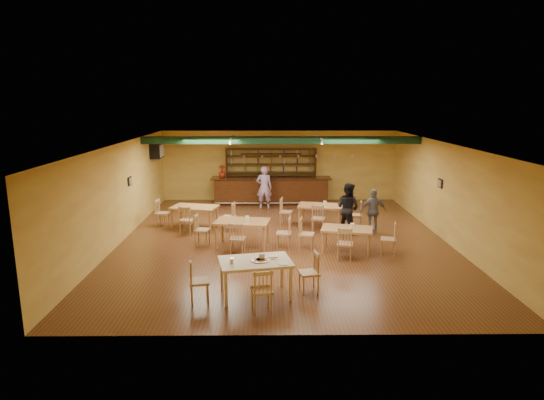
{
  "coord_description": "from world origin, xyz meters",
  "views": [
    {
      "loc": [
        -0.5,
        -13.91,
        4.28
      ],
      "look_at": [
        -0.35,
        0.6,
        1.15
      ],
      "focal_mm": 30.7,
      "sensor_mm": 36.0,
      "label": 1
    }
  ],
  "objects_px": {
    "bar_counter": "(271,191)",
    "patron_right_a": "(348,208)",
    "dining_table_c": "(242,233)",
    "patron_bar": "(264,187)",
    "near_table": "(255,278)",
    "dining_table_d": "(347,240)",
    "dining_table_b": "(320,216)",
    "dining_table_a": "(195,217)"
  },
  "relations": [
    {
      "from": "bar_counter",
      "to": "patron_bar",
      "type": "distance_m",
      "value": 0.92
    },
    {
      "from": "bar_counter",
      "to": "dining_table_a",
      "type": "height_order",
      "value": "bar_counter"
    },
    {
      "from": "patron_bar",
      "to": "patron_right_a",
      "type": "bearing_deg",
      "value": 128.99
    },
    {
      "from": "bar_counter",
      "to": "patron_right_a",
      "type": "distance_m",
      "value": 5.0
    },
    {
      "from": "dining_table_b",
      "to": "patron_right_a",
      "type": "distance_m",
      "value": 1.22
    },
    {
      "from": "dining_table_b",
      "to": "dining_table_c",
      "type": "xyz_separation_m",
      "value": [
        -2.57,
        -2.22,
        0.02
      ]
    },
    {
      "from": "bar_counter",
      "to": "patron_bar",
      "type": "relative_size",
      "value": 2.88
    },
    {
      "from": "dining_table_a",
      "to": "dining_table_b",
      "type": "distance_m",
      "value": 4.3
    },
    {
      "from": "dining_table_a",
      "to": "patron_right_a",
      "type": "height_order",
      "value": "patron_right_a"
    },
    {
      "from": "near_table",
      "to": "patron_bar",
      "type": "bearing_deg",
      "value": 77.75
    },
    {
      "from": "bar_counter",
      "to": "patron_right_a",
      "type": "xyz_separation_m",
      "value": [
        2.47,
        -4.34,
        0.27
      ]
    },
    {
      "from": "dining_table_c",
      "to": "patron_bar",
      "type": "distance_m",
      "value": 5.0
    },
    {
      "from": "dining_table_d",
      "to": "bar_counter",
      "type": "bearing_deg",
      "value": 121.74
    },
    {
      "from": "bar_counter",
      "to": "dining_table_a",
      "type": "distance_m",
      "value": 4.55
    },
    {
      "from": "dining_table_d",
      "to": "patron_bar",
      "type": "xyz_separation_m",
      "value": [
        -2.4,
        5.5,
        0.51
      ]
    },
    {
      "from": "dining_table_d",
      "to": "patron_right_a",
      "type": "distance_m",
      "value": 2.07
    },
    {
      "from": "dining_table_a",
      "to": "dining_table_d",
      "type": "bearing_deg",
      "value": -16.02
    },
    {
      "from": "dining_table_a",
      "to": "dining_table_d",
      "type": "xyz_separation_m",
      "value": [
        4.74,
        -2.61,
        -0.02
      ]
    },
    {
      "from": "bar_counter",
      "to": "dining_table_b",
      "type": "height_order",
      "value": "bar_counter"
    },
    {
      "from": "near_table",
      "to": "patron_right_a",
      "type": "distance_m",
      "value": 5.84
    },
    {
      "from": "dining_table_c",
      "to": "dining_table_b",
      "type": "bearing_deg",
      "value": 49.3
    },
    {
      "from": "near_table",
      "to": "patron_bar",
      "type": "distance_m",
      "value": 8.58
    },
    {
      "from": "dining_table_b",
      "to": "patron_bar",
      "type": "height_order",
      "value": "patron_bar"
    },
    {
      "from": "patron_bar",
      "to": "patron_right_a",
      "type": "relative_size",
      "value": 1.03
    },
    {
      "from": "dining_table_c",
      "to": "near_table",
      "type": "bearing_deg",
      "value": -74.12
    },
    {
      "from": "bar_counter",
      "to": "dining_table_c",
      "type": "height_order",
      "value": "bar_counter"
    },
    {
      "from": "dining_table_b",
      "to": "patron_bar",
      "type": "distance_m",
      "value": 3.38
    },
    {
      "from": "dining_table_c",
      "to": "dining_table_d",
      "type": "bearing_deg",
      "value": -2.13
    },
    {
      "from": "near_table",
      "to": "bar_counter",
      "type": "bearing_deg",
      "value": 76.1
    },
    {
      "from": "bar_counter",
      "to": "dining_table_c",
      "type": "xyz_separation_m",
      "value": [
        -0.9,
        -5.76,
        -0.17
      ]
    },
    {
      "from": "bar_counter",
      "to": "dining_table_b",
      "type": "relative_size",
      "value": 3.31
    },
    {
      "from": "dining_table_d",
      "to": "patron_right_a",
      "type": "xyz_separation_m",
      "value": [
        0.35,
        1.98,
        0.48
      ]
    },
    {
      "from": "dining_table_c",
      "to": "patron_right_a",
      "type": "height_order",
      "value": "patron_right_a"
    },
    {
      "from": "bar_counter",
      "to": "dining_table_b",
      "type": "distance_m",
      "value": 3.92
    },
    {
      "from": "patron_right_a",
      "to": "dining_table_c",
      "type": "bearing_deg",
      "value": 65.6
    },
    {
      "from": "dining_table_d",
      "to": "dining_table_a",
      "type": "bearing_deg",
      "value": 164.41
    },
    {
      "from": "patron_bar",
      "to": "bar_counter",
      "type": "bearing_deg",
      "value": -108.11
    },
    {
      "from": "bar_counter",
      "to": "near_table",
      "type": "height_order",
      "value": "bar_counter"
    },
    {
      "from": "near_table",
      "to": "patron_right_a",
      "type": "bearing_deg",
      "value": 48.91
    },
    {
      "from": "dining_table_b",
      "to": "patron_bar",
      "type": "xyz_separation_m",
      "value": [
        -1.95,
        2.71,
        0.49
      ]
    },
    {
      "from": "dining_table_d",
      "to": "near_table",
      "type": "distance_m",
      "value": 3.98
    },
    {
      "from": "dining_table_c",
      "to": "patron_right_a",
      "type": "xyz_separation_m",
      "value": [
        3.37,
        1.42,
        0.44
      ]
    }
  ]
}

